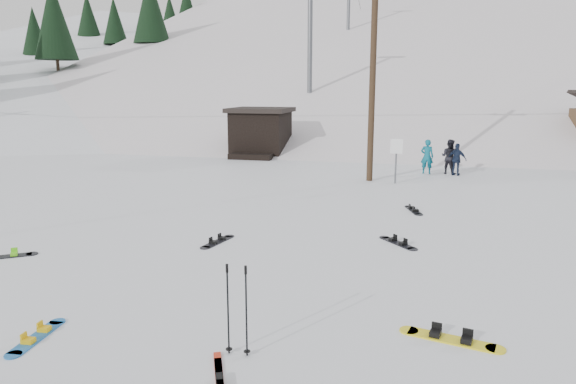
# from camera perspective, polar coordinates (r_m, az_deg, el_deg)

# --- Properties ---
(ground) EXTENTS (200.00, 200.00, 0.00)m
(ground) POSITION_cam_1_polar(r_m,az_deg,el_deg) (9.54, -11.82, -12.92)
(ground) COLOR white
(ground) RESTS_ON ground
(ski_slope) EXTENTS (60.00, 85.24, 65.97)m
(ski_slope) POSITION_cam_1_polar(r_m,az_deg,el_deg) (64.86, 10.33, -2.82)
(ski_slope) COLOR silver
(ski_slope) RESTS_ON ground
(ridge_left) EXTENTS (47.54, 95.03, 58.38)m
(ridge_left) POSITION_cam_1_polar(r_m,az_deg,el_deg) (70.19, -20.87, -1.47)
(ridge_left) COLOR white
(ridge_left) RESTS_ON ground
(treeline_left) EXTENTS (20.00, 64.00, 10.00)m
(treeline_left) POSITION_cam_1_polar(r_m,az_deg,el_deg) (61.12, -24.36, 6.88)
(treeline_left) COLOR black
(treeline_left) RESTS_ON ground
(treeline_crest) EXTENTS (50.00, 6.00, 10.00)m
(treeline_crest) POSITION_cam_1_polar(r_m,az_deg,el_deg) (93.92, 11.97, 8.94)
(treeline_crest) COLOR black
(treeline_crest) RESTS_ON ski_slope
(utility_pole) EXTENTS (2.00, 0.26, 9.00)m
(utility_pole) POSITION_cam_1_polar(r_m,az_deg,el_deg) (21.86, 9.41, 13.43)
(utility_pole) COLOR #3A2819
(utility_pole) RESTS_ON ground
(trail_sign) EXTENTS (0.50, 0.09, 1.85)m
(trail_sign) POSITION_cam_1_polar(r_m,az_deg,el_deg) (21.51, 11.94, 4.27)
(trail_sign) COLOR #595B60
(trail_sign) RESTS_ON ground
(lift_hut) EXTENTS (3.40, 4.10, 2.75)m
(lift_hut) POSITION_cam_1_polar(r_m,az_deg,el_deg) (30.17, -3.06, 6.71)
(lift_hut) COLOR black
(lift_hut) RESTS_ON ground
(lift_tower_near) EXTENTS (2.20, 0.36, 8.00)m
(lift_tower_near) POSITION_cam_1_polar(r_m,az_deg,el_deg) (38.78, 2.47, 17.40)
(lift_tower_near) COLOR #595B60
(lift_tower_near) RESTS_ON ski_slope
(hero_snowboard) EXTENTS (0.36, 1.36, 0.10)m
(hero_snowboard) POSITION_cam_1_polar(r_m,az_deg,el_deg) (9.37, -26.14, -14.22)
(hero_snowboard) COLOR blue
(hero_snowboard) RESTS_ON ground
(ski_poles) EXTENTS (0.39, 0.10, 1.41)m
(ski_poles) POSITION_cam_1_polar(r_m,az_deg,el_deg) (7.74, -5.68, -12.85)
(ski_poles) COLOR black
(ski_poles) RESTS_ON ground
(board_scatter_b) EXTENTS (0.49, 1.34, 0.10)m
(board_scatter_b) POSITION_cam_1_polar(r_m,az_deg,el_deg) (13.37, -7.83, -5.45)
(board_scatter_b) COLOR black
(board_scatter_b) RESTS_ON ground
(board_scatter_c) EXTENTS (1.23, 0.94, 0.10)m
(board_scatter_c) POSITION_cam_1_polar(r_m,az_deg,el_deg) (13.83, -28.99, -6.25)
(board_scatter_c) COLOR black
(board_scatter_c) RESTS_ON ground
(board_scatter_d) EXTENTS (1.00, 1.10, 0.10)m
(board_scatter_d) POSITION_cam_1_polar(r_m,az_deg,el_deg) (13.44, 12.11, -5.52)
(board_scatter_d) COLOR black
(board_scatter_d) RESTS_ON ground
(board_scatter_e) EXTENTS (1.59, 0.60, 0.11)m
(board_scatter_e) POSITION_cam_1_polar(r_m,az_deg,el_deg) (8.78, 17.63, -15.27)
(board_scatter_e) COLOR yellow
(board_scatter_e) RESTS_ON ground
(board_scatter_f) EXTENTS (0.60, 1.32, 0.10)m
(board_scatter_f) POSITION_cam_1_polar(r_m,az_deg,el_deg) (17.05, 13.78, -1.96)
(board_scatter_f) COLOR black
(board_scatter_f) RESTS_ON ground
(skier_teal) EXTENTS (0.63, 0.46, 1.58)m
(skier_teal) POSITION_cam_1_polar(r_m,az_deg,el_deg) (24.42, 15.19, 3.82)
(skier_teal) COLOR #0A586D
(skier_teal) RESTS_ON ground
(skier_dark) EXTENTS (0.97, 0.90, 1.59)m
(skier_dark) POSITION_cam_1_polar(r_m,az_deg,el_deg) (24.63, 17.49, 3.76)
(skier_dark) COLOR black
(skier_dark) RESTS_ON ground
(skier_navy) EXTENTS (0.92, 0.61, 1.45)m
(skier_navy) POSITION_cam_1_polar(r_m,az_deg,el_deg) (24.31, 18.25, 3.45)
(skier_navy) COLOR #161F37
(skier_navy) RESTS_ON ground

